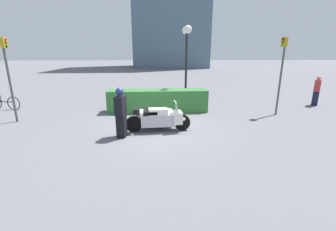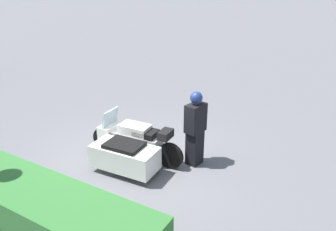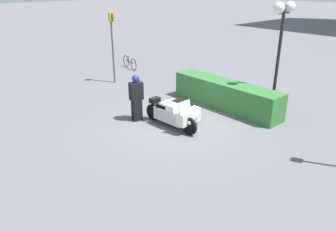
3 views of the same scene
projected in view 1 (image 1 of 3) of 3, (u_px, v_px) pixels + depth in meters
The scene contains 9 objects.
ground_plane at pixel (155, 129), 8.77m from camera, with size 160.00×160.00×0.00m, color slate.
police_motorcycle at pixel (158, 117), 8.76m from camera, with size 2.45×1.25×1.15m.
officer_rider at pixel (121, 112), 7.72m from camera, with size 0.38×0.53×1.76m.
hedge_bush_curbside at pixel (158, 101), 11.29m from camera, with size 4.92×0.98×1.09m, color #337033.
twin_lamp_post at pixel (187, 43), 11.62m from camera, with size 0.40×1.11×4.19m.
traffic_light_near at pixel (282, 66), 10.20m from camera, with size 0.22×0.29×3.53m.
traffic_light_far at pixel (8, 68), 9.10m from camera, with size 0.23×0.26×3.46m.
pedestrian_bystander at pixel (317, 91), 12.51m from camera, with size 0.52×0.54×1.66m.
bicycle_parked at pixel (4, 103), 11.71m from camera, with size 1.75×0.34×0.76m.
Camera 1 is at (0.02, -8.31, 2.89)m, focal length 24.00 mm.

